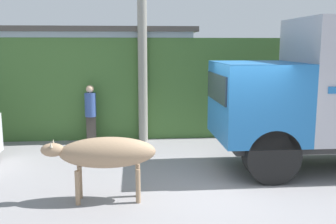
# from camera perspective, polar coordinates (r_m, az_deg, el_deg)

# --- Properties ---
(ground_plane) EXTENTS (60.00, 60.00, 0.00)m
(ground_plane) POSITION_cam_1_polar(r_m,az_deg,el_deg) (8.52, 8.29, -10.27)
(ground_plane) COLOR gray
(hillside_embankment) EXTENTS (32.00, 6.25, 3.11)m
(hillside_embankment) POSITION_cam_1_polar(r_m,az_deg,el_deg) (15.26, 2.13, 4.65)
(hillside_embankment) COLOR #426B33
(hillside_embankment) RESTS_ON ground_plane
(building_backdrop) EXTENTS (6.07, 2.70, 3.45)m
(building_backdrop) POSITION_cam_1_polar(r_m,az_deg,el_deg) (13.26, -9.62, 4.56)
(building_backdrop) COLOR #99ADB7
(building_backdrop) RESTS_ON ground_plane
(brown_cow) EXTENTS (2.10, 0.58, 1.22)m
(brown_cow) POSITION_cam_1_polar(r_m,az_deg,el_deg) (7.39, -9.07, -5.95)
(brown_cow) COLOR #9E7F60
(brown_cow) RESTS_ON ground_plane
(pedestrian_on_hill) EXTENTS (0.38, 0.38, 1.74)m
(pedestrian_on_hill) POSITION_cam_1_polar(r_m,az_deg,el_deg) (11.84, -11.17, 0.11)
(pedestrian_on_hill) COLOR #38332D
(pedestrian_on_hill) RESTS_ON ground_plane
(utility_pole) EXTENTS (0.90, 0.28, 5.80)m
(utility_pole) POSITION_cam_1_polar(r_m,az_deg,el_deg) (11.74, -3.75, 10.16)
(utility_pole) COLOR gray
(utility_pole) RESTS_ON ground_plane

